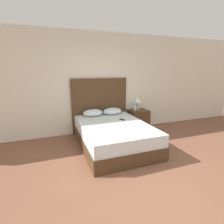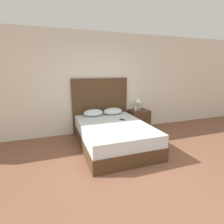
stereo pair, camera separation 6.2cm
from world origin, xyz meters
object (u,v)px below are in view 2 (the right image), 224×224
bed (114,135)px  table_lamp (138,100)px  phone_on_bed (122,120)px  phone_on_nightstand (139,111)px  nightstand (139,120)px

bed → table_lamp: (1.08, 0.90, 0.60)m
bed → phone_on_bed: 0.48m
phone_on_bed → phone_on_nightstand: (0.70, 0.46, 0.05)m
nightstand → table_lamp: bearing=94.2°
nightstand → bed: bearing=-143.2°
bed → nightstand: size_ratio=3.51×
bed → phone_on_nightstand: size_ratio=12.57×
bed → phone_on_nightstand: 1.28m
nightstand → phone_on_bed: bearing=-143.4°
table_lamp → bed: bearing=-140.1°
nightstand → phone_on_nightstand: (-0.07, -0.11, 0.30)m
phone_on_nightstand → table_lamp: bearing=71.5°
table_lamp → phone_on_nightstand: table_lamp is taller
nightstand → table_lamp: (-0.01, 0.09, 0.58)m
phone_on_bed → nightstand: nightstand is taller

